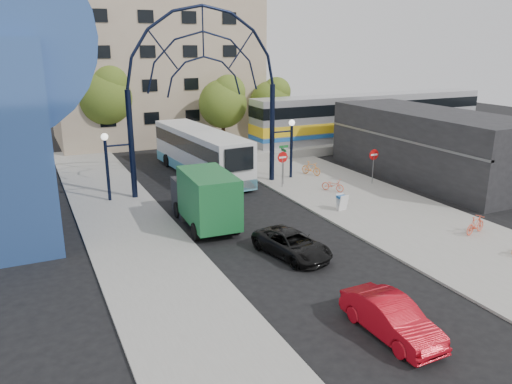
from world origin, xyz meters
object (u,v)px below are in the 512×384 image
city_bus (201,152)px  bike_near_a (333,185)px  tree_north_a (224,101)px  green_truck (204,198)px  bike_far_b (476,225)px  stop_sign (283,161)px  gateway_arch (204,62)px  train_car (371,116)px  bike_near_b (311,168)px  tree_north_c (272,99)px  black_suv (292,244)px  sandwich_board (342,200)px  tree_north_b (106,94)px  street_name_sign (284,156)px  red_sedan (391,318)px  do_not_enter_sign (374,158)px

city_bus → bike_near_a: city_bus is taller
tree_north_a → green_truck: bearing=-115.1°
bike_far_b → stop_sign: bearing=9.9°
gateway_arch → city_bus: bearing=76.7°
stop_sign → train_car: size_ratio=0.10×
city_bus → green_truck: size_ratio=2.00×
gateway_arch → bike_near_b: gateway_arch is taller
tree_north_c → bike_far_b: tree_north_c is taller
city_bus → black_suv: bearing=-98.3°
city_bus → bike_near_a: bearing=-56.4°
tree_north_a → train_car: bearing=-15.8°
stop_sign → black_suv: bearing=-115.9°
tree_north_c → tree_north_a: bearing=-161.6°
sandwich_board → green_truck: green_truck is taller
tree_north_b → train_car: bearing=-18.4°
bike_near_a → green_truck: bearing=161.2°
green_truck → black_suv: (2.30, -5.80, -0.99)m
street_name_sign → red_sedan: street_name_sign is taller
do_not_enter_sign → city_bus: (-10.07, 7.92, -0.16)m
gateway_arch → city_bus: 7.85m
gateway_arch → sandwich_board: gateway_arch is taller
train_car → green_truck: train_car is taller
gateway_arch → tree_north_a: size_ratio=1.95×
tree_north_a → tree_north_c: 6.33m
stop_sign → tree_north_c: bearing=65.3°
city_bus → black_suv: (-1.17, -16.28, -1.22)m
street_name_sign → gateway_arch: bearing=164.9°
gateway_arch → train_car: size_ratio=0.54×
sandwich_board → bike_near_b: 8.46m
gateway_arch → train_car: bearing=21.8°
red_sedan → bike_far_b: red_sedan is taller
bike_near_a → bike_far_b: size_ratio=0.99×
do_not_enter_sign → train_car: size_ratio=0.10×
tree_north_a → city_bus: bearing=-123.0°
gateway_arch → sandwich_board: 12.52m
stop_sign → green_truck: 8.66m
tree_north_a → tree_north_c: bearing=18.4°
city_bus → red_sedan: (-1.38, -23.62, -1.14)m
stop_sign → tree_north_c: size_ratio=0.38×
sandwich_board → tree_north_b: size_ratio=0.12×
tree_north_a → bike_near_a: (1.26, -16.34, -4.06)m
do_not_enter_sign → city_bus: size_ratio=0.19×
gateway_arch → street_name_sign: size_ratio=4.87×
gateway_arch → street_name_sign: gateway_arch is taller
train_car → black_suv: bearing=-134.8°
do_not_enter_sign → red_sedan: bearing=-126.1°
street_name_sign → tree_north_b: 19.81m
black_suv → bike_near_a: 11.02m
bike_near_a → bike_far_b: bearing=-107.6°
street_name_sign → train_car: size_ratio=0.11×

